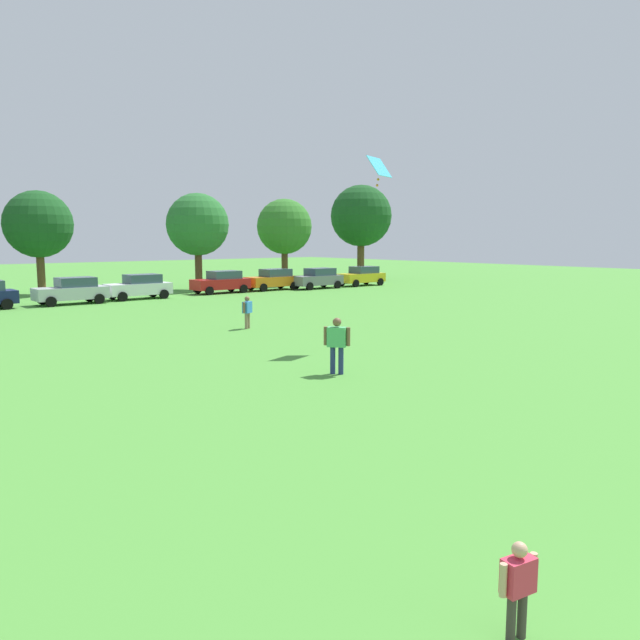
# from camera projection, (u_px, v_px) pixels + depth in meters

# --- Properties ---
(ground_plane) EXTENTS (160.00, 160.00, 0.00)m
(ground_plane) POSITION_uv_depth(u_px,v_px,m) (11.00, 334.00, 26.69)
(ground_plane) COLOR #4C9338
(child_kite_flyer) EXTENTS (0.50, 0.25, 1.06)m
(child_kite_flyer) POSITION_uv_depth(u_px,v_px,m) (518.00, 582.00, 6.31)
(child_kite_flyer) COLOR #3F3833
(child_kite_flyer) RESTS_ON ground
(adult_bystander) EXTENTS (0.59, 0.68, 1.73)m
(adult_bystander) POSITION_uv_depth(u_px,v_px,m) (337.00, 341.00, 18.77)
(adult_bystander) COLOR navy
(adult_bystander) RESTS_ON ground
(bystander_midfield) EXTENTS (0.63, 0.48, 1.49)m
(bystander_midfield) POSITION_uv_depth(u_px,v_px,m) (247.00, 309.00, 28.29)
(bystander_midfield) COLOR #8C7259
(bystander_midfield) RESTS_ON ground
(kite) EXTENTS (1.30, 0.91, 1.12)m
(kite) POSITION_uv_depth(u_px,v_px,m) (379.00, 168.00, 23.15)
(kite) COLOR #3FBFE5
(parked_car_silver_2) EXTENTS (4.30, 2.02, 1.68)m
(parked_car_silver_2) POSITION_uv_depth(u_px,v_px,m) (72.00, 291.00, 38.88)
(parked_car_silver_2) COLOR silver
(parked_car_silver_2) RESTS_ON ground
(parked_car_white_3) EXTENTS (4.30, 2.02, 1.68)m
(parked_car_white_3) POSITION_uv_depth(u_px,v_px,m) (139.00, 287.00, 42.17)
(parked_car_white_3) COLOR white
(parked_car_white_3) RESTS_ON ground
(parked_car_red_4) EXTENTS (4.30, 2.02, 1.68)m
(parked_car_red_4) POSITION_uv_depth(u_px,v_px,m) (221.00, 282.00, 46.69)
(parked_car_red_4) COLOR red
(parked_car_red_4) RESTS_ON ground
(parked_car_orange_5) EXTENTS (4.30, 2.02, 1.68)m
(parked_car_orange_5) POSITION_uv_depth(u_px,v_px,m) (273.00, 279.00, 49.60)
(parked_car_orange_5) COLOR orange
(parked_car_orange_5) RESTS_ON ground
(parked_car_gray_6) EXTENTS (4.30, 2.02, 1.68)m
(parked_car_gray_6) POSITION_uv_depth(u_px,v_px,m) (318.00, 278.00, 50.96)
(parked_car_gray_6) COLOR slate
(parked_car_gray_6) RESTS_ON ground
(parked_car_yellow_7) EXTENTS (4.30, 2.02, 1.68)m
(parked_car_yellow_7) POSITION_uv_depth(u_px,v_px,m) (362.00, 276.00, 54.18)
(parked_car_yellow_7) COLOR yellow
(parked_car_yellow_7) RESTS_ON ground
(tree_center_left) EXTENTS (4.85, 4.85, 7.55)m
(tree_center_left) POSITION_uv_depth(u_px,v_px,m) (38.00, 225.00, 44.81)
(tree_center_left) COLOR brown
(tree_center_left) RESTS_ON ground
(tree_center_right) EXTENTS (4.92, 4.92, 7.67)m
(tree_center_right) POSITION_uv_depth(u_px,v_px,m) (198.00, 225.00, 49.00)
(tree_center_right) COLOR brown
(tree_center_right) RESTS_ON ground
(tree_right) EXTENTS (4.86, 4.86, 7.58)m
(tree_right) POSITION_uv_depth(u_px,v_px,m) (284.00, 227.00, 54.78)
(tree_right) COLOR brown
(tree_right) RESTS_ON ground
(tree_far_right) EXTENTS (5.95, 5.95, 9.28)m
(tree_far_right) POSITION_uv_depth(u_px,v_px,m) (361.00, 216.00, 60.40)
(tree_far_right) COLOR brown
(tree_far_right) RESTS_ON ground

